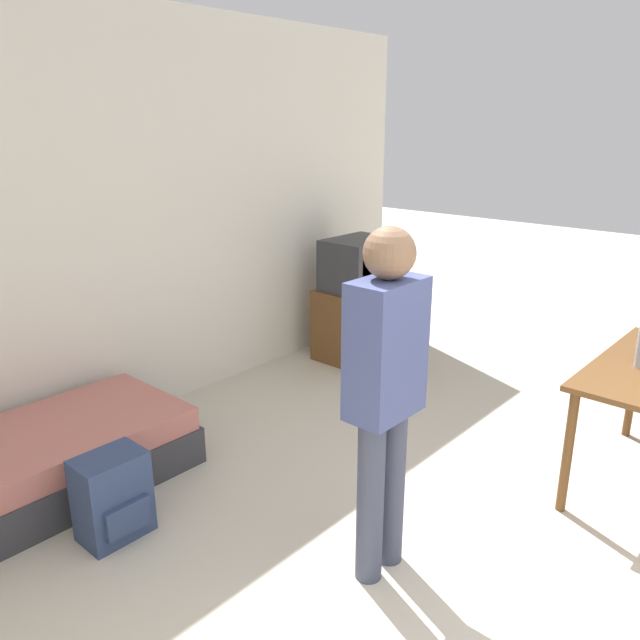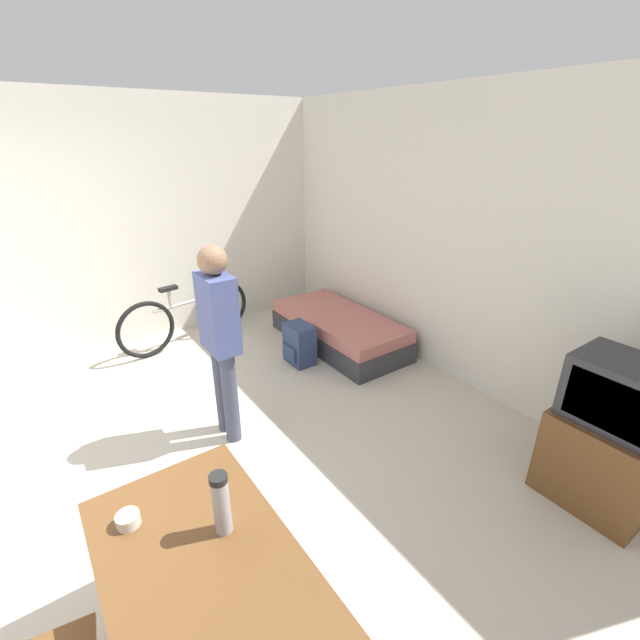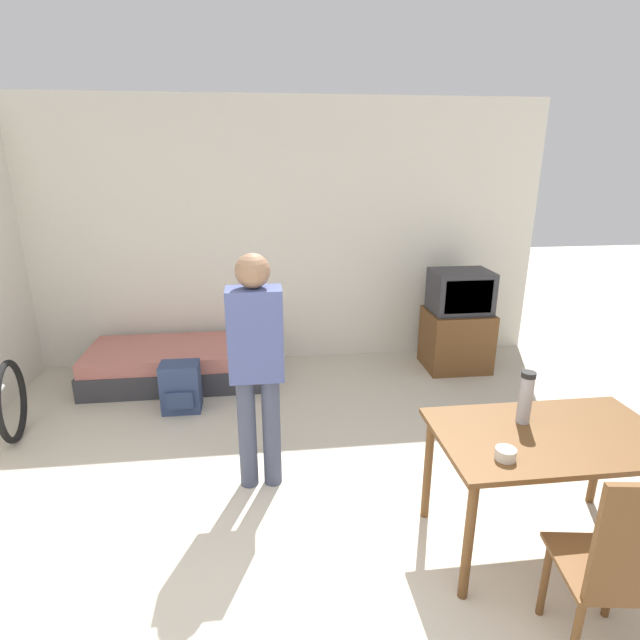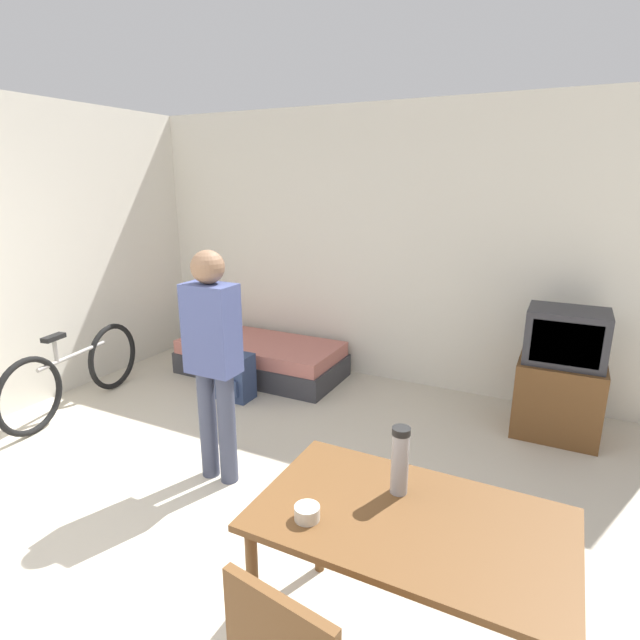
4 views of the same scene
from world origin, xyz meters
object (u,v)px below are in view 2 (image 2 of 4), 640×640
Objects in this scene: person_standing at (220,333)px; thermos_flask at (221,501)px; tv at (609,438)px; bicycle at (187,317)px; dining_table at (205,578)px; daybed at (339,329)px; mate_bowl at (128,520)px; backpack at (299,344)px.

thermos_flask is (1.46, -0.62, -0.03)m from person_standing.
bicycle is (-3.88, -1.44, -0.15)m from tv.
dining_table is at bearing -101.10° from tv.
bicycle is at bearing -125.52° from daybed.
person_standing reaches higher than mate_bowl.
tv is 2.47m from thermos_flask.
thermos_flask is at bearing -103.86° from tv.
dining_table is at bearing -17.53° from bicycle.
mate_bowl reaches higher than daybed.
backpack is (0.12, -0.63, 0.04)m from daybed.
person_standing is 3.61× the size of backpack.
dining_table is 2.95m from backpack.
tv is at bearing 72.53° from mate_bowl.
tv is at bearing 78.90° from dining_table.
tv reaches higher than dining_table.
thermos_flask is at bearing -46.32° from daybed.
dining_table is 2.79× the size of backpack.
mate_bowl is (1.20, -0.95, -0.17)m from person_standing.
dining_table is at bearing -40.00° from backpack.
dining_table is at bearing -46.76° from daybed.
daybed is 2.87m from tv.
thermos_flask is at bearing -15.83° from bicycle.
mate_bowl is at bearing -47.78° from backpack.
tv is 10.31× the size of mate_bowl.
daybed is 3.91× the size of backpack.
person_standing reaches higher than dining_table.
tv reaches higher than mate_bowl.
bicycle is at bearing -159.69° from tv.
thermos_flask is (-0.09, 0.14, 0.25)m from dining_table.
thermos_flask is 0.69× the size of backpack.
mate_bowl is (-0.85, -2.70, 0.26)m from tv.
daybed is 17.06× the size of mate_bowl.
mate_bowl is 0.23× the size of backpack.
thermos_flask reaches higher than mate_bowl.
thermos_flask is 0.44m from mate_bowl.
dining_table is 0.42m from mate_bowl.
dining_table is at bearing -55.53° from thermos_flask.
tv is at bearing 40.45° from person_standing.
backpack is at bearing 140.92° from thermos_flask.
dining_table is 1.76m from person_standing.
backpack is (-1.88, 2.07, -0.53)m from mate_bowl.
person_standing is 1.54m from mate_bowl.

